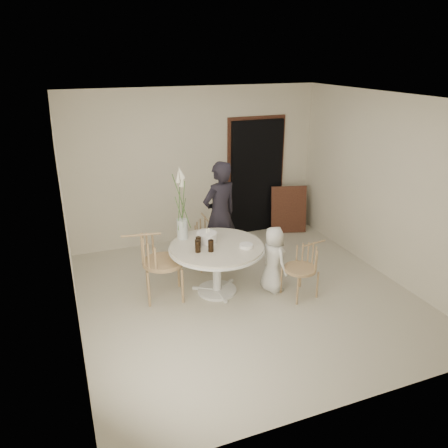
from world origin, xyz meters
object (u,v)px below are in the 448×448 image
object	(u,v)px
chair_far	(207,235)
chair_right	(307,262)
girl	(220,215)
birthday_cake	(207,237)
boy	(273,259)
chair_left	(153,256)
flower_vase	(182,214)
table	(217,253)

from	to	relation	value
chair_far	chair_right	world-z (taller)	chair_far
girl	birthday_cake	xyz separation A→B (m)	(-0.43, -0.63, -0.06)
chair_right	birthday_cake	distance (m)	1.43
boy	girl	bearing A→B (deg)	10.55
chair_far	chair_left	size ratio (longest dim) A/B	0.79
chair_right	girl	xyz separation A→B (m)	(-0.80, 1.29, 0.35)
chair_left	girl	distance (m)	1.38
chair_left	flower_vase	distance (m)	0.72
boy	flower_vase	world-z (taller)	flower_vase
flower_vase	table	bearing A→B (deg)	-47.42
girl	flower_vase	world-z (taller)	flower_vase
boy	flower_vase	distance (m)	1.45
table	boy	bearing A→B (deg)	-17.46
table	chair_far	bearing A→B (deg)	79.49
chair_left	boy	xyz separation A→B (m)	(1.63, -0.41, -0.15)
chair_right	flower_vase	xyz separation A→B (m)	(-1.52, 0.90, 0.61)
girl	birthday_cake	bearing A→B (deg)	37.29
chair_right	birthday_cake	bearing A→B (deg)	-127.79
birthday_cake	flower_vase	distance (m)	0.48
birthday_cake	flower_vase	size ratio (longest dim) A/B	0.27
chair_right	birthday_cake	xyz separation A→B (m)	(-1.24, 0.66, 0.30)
chair_right	girl	bearing A→B (deg)	-157.89
chair_far	boy	world-z (taller)	boy
girl	flower_vase	distance (m)	0.86
table	flower_vase	world-z (taller)	flower_vase
flower_vase	birthday_cake	bearing A→B (deg)	-39.98
birthday_cake	girl	bearing A→B (deg)	55.58
table	girl	xyz separation A→B (m)	(0.35, 0.80, 0.24)
table	chair_left	xyz separation A→B (m)	(-0.86, 0.17, 0.02)
table	flower_vase	xyz separation A→B (m)	(-0.37, 0.41, 0.49)
table	boy	distance (m)	0.81
chair_far	flower_vase	bearing A→B (deg)	-133.78
table	birthday_cake	size ratio (longest dim) A/B	4.65
table	girl	bearing A→B (deg)	66.61
boy	birthday_cake	size ratio (longest dim) A/B	3.41
chair_left	flower_vase	xyz separation A→B (m)	(0.49, 0.24, 0.47)
boy	birthday_cake	bearing A→B (deg)	53.15
chair_right	girl	size ratio (longest dim) A/B	0.45
chair_far	boy	bearing A→B (deg)	-60.11
table	chair_far	size ratio (longest dim) A/B	1.71
chair_far	boy	xyz separation A→B (m)	(0.59, -1.16, -0.01)
chair_right	flower_vase	bearing A→B (deg)	-130.28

